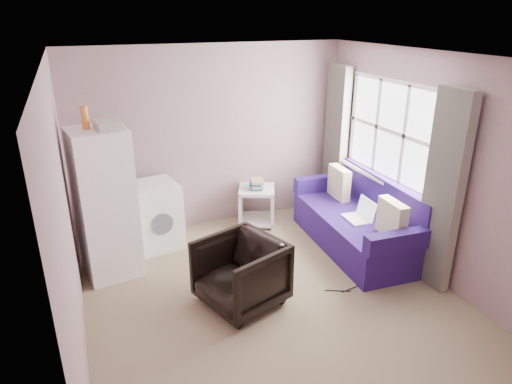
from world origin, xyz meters
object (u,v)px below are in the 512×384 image
fridge (105,203)px  side_table (257,203)px  washing_machine (154,214)px  sofa (361,222)px  armchair (241,270)px

fridge → side_table: 2.21m
washing_machine → sofa: sofa is taller
fridge → washing_machine: 0.87m
fridge → side_table: size_ratio=2.89×
sofa → fridge: bearing=173.4°
side_table → sofa: sofa is taller
side_table → sofa: 1.51m
washing_machine → sofa: (2.49, -1.00, -0.11)m
fridge → sofa: size_ratio=0.93×
armchair → fridge: fridge is taller
side_table → armchair: bearing=-116.9°
armchair → fridge: size_ratio=0.40×
washing_machine → sofa: bearing=-30.1°
sofa → armchair: bearing=-158.6°
washing_machine → side_table: washing_machine is taller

